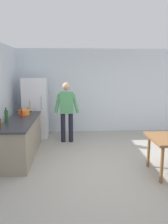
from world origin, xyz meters
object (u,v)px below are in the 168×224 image
at_px(cooking_pot, 24,112).
at_px(bottle_wine_green, 6,117).
at_px(utensil_jar, 29,109).
at_px(bottle_sauce_red, 22,114).
at_px(refrigerator, 36,108).
at_px(person, 67,108).
at_px(bottle_beer_brown, 0,123).

xyz_separation_m(cooking_pot, bottle_wine_green, (-0.19, -0.92, 0.09)).
distance_m(utensil_jar, bottle_sauce_red, 0.74).
bearing_deg(refrigerator, utensil_jar, -96.30).
bearing_deg(bottle_wine_green, person, 47.24).
height_order(cooking_pot, bottle_wine_green, bottle_wine_green).
xyz_separation_m(bottle_wine_green, bottle_beer_brown, (-0.01, -0.46, -0.04)).
distance_m(cooking_pot, bottle_beer_brown, 1.40).
height_order(person, bottle_sauce_red, person).
bearing_deg(bottle_beer_brown, person, 55.09).
distance_m(refrigerator, bottle_beer_brown, 2.42).
xyz_separation_m(refrigerator, bottle_wine_green, (-0.33, -1.94, 0.15)).
distance_m(utensil_jar, bottle_wine_green, 1.32).
bearing_deg(person, refrigerator, 149.77).
bearing_deg(person, bottle_wine_green, -132.76).
bearing_deg(refrigerator, bottle_beer_brown, -97.98).
xyz_separation_m(person, bottle_sauce_red, (-1.07, -0.83, 0.02)).
height_order(utensil_jar, bottle_wine_green, bottle_wine_green).
distance_m(utensil_jar, bottle_beer_brown, 1.77).
bearing_deg(cooking_pot, bottle_sauce_red, -88.00).
xyz_separation_m(person, bottle_wine_green, (-1.28, -1.38, 0.07)).
bearing_deg(person, cooking_pot, -157.02).
relative_size(person, utensil_jar, 5.31).
bearing_deg(utensil_jar, bottle_beer_brown, -98.59).
height_order(refrigerator, bottle_sauce_red, refrigerator).
xyz_separation_m(cooking_pot, bottle_sauce_red, (0.01, -0.37, 0.04)).
bearing_deg(bottle_wine_green, refrigerator, 80.37).
height_order(person, bottle_beer_brown, person).
height_order(utensil_jar, bottle_beer_brown, utensil_jar).
xyz_separation_m(bottle_wine_green, bottle_sauce_red, (0.20, 0.56, -0.05)).
bearing_deg(utensil_jar, cooking_pot, -100.01).
bearing_deg(bottle_beer_brown, bottle_sauce_red, 78.20).
height_order(cooking_pot, utensil_jar, utensil_jar).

